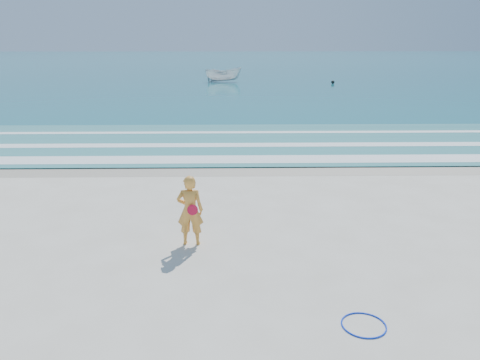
{
  "coord_description": "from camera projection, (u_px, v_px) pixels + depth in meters",
  "views": [
    {
      "loc": [
        -0.23,
        -9.59,
        5.1
      ],
      "look_at": [
        0.04,
        4.0,
        1.0
      ],
      "focal_mm": 35.0,
      "sensor_mm": 36.0,
      "label": 1
    }
  ],
  "objects": [
    {
      "name": "woman",
      "position": [
        190.0,
        210.0,
        11.9
      ],
      "size": [
        0.69,
        0.47,
        1.85
      ],
      "color": "gold",
      "rests_on": "ground"
    },
    {
      "name": "boat",
      "position": [
        223.0,
        75.0,
        57.52
      ],
      "size": [
        4.65,
        2.29,
        1.72
      ],
      "primitive_type": "imported",
      "rotation": [
        0.0,
        0.0,
        1.71
      ],
      "color": "silver",
      "rests_on": "ocean"
    },
    {
      "name": "wet_sand",
      "position": [
        237.0,
        168.0,
        19.28
      ],
      "size": [
        400.0,
        2.4,
        0.0
      ],
      "primitive_type": "cube",
      "color": "#B2A893",
      "rests_on": "ground"
    },
    {
      "name": "foam_far",
      "position": [
        235.0,
        132.0,
        26.44
      ],
      "size": [
        400.0,
        0.6,
        0.01
      ],
      "primitive_type": "cube",
      "color": "white",
      "rests_on": "shallow"
    },
    {
      "name": "buoy",
      "position": [
        333.0,
        82.0,
        55.24
      ],
      "size": [
        0.4,
        0.4,
        0.4
      ],
      "primitive_type": "sphere",
      "color": "black",
      "rests_on": "ocean"
    },
    {
      "name": "shallow",
      "position": [
        236.0,
        142.0,
        24.05
      ],
      "size": [
        400.0,
        10.0,
        0.01
      ],
      "primitive_type": "cube",
      "color": "#59B7AD",
      "rests_on": "ocean"
    },
    {
      "name": "ground",
      "position": [
        242.0,
        272.0,
        10.66
      ],
      "size": [
        400.0,
        400.0,
        0.0
      ],
      "primitive_type": "plane",
      "color": "silver",
      "rests_on": "ground"
    },
    {
      "name": "hoop",
      "position": [
        364.0,
        325.0,
        8.68
      ],
      "size": [
        0.95,
        0.95,
        0.03
      ],
      "primitive_type": "torus",
      "rotation": [
        0.0,
        0.0,
        -0.14
      ],
      "color": "#0C34DD",
      "rests_on": "ground"
    },
    {
      "name": "ocean",
      "position": [
        232.0,
        61.0,
        111.16
      ],
      "size": [
        400.0,
        190.0,
        0.04
      ],
      "primitive_type": "cube",
      "color": "#19727F",
      "rests_on": "ground"
    },
    {
      "name": "foam_near",
      "position": [
        236.0,
        159.0,
        20.51
      ],
      "size": [
        400.0,
        1.4,
        0.01
      ],
      "primitive_type": "cube",
      "color": "white",
      "rests_on": "shallow"
    },
    {
      "name": "foam_mid",
      "position": [
        236.0,
        145.0,
        23.28
      ],
      "size": [
        400.0,
        0.9,
        0.01
      ],
      "primitive_type": "cube",
      "color": "white",
      "rests_on": "shallow"
    }
  ]
}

